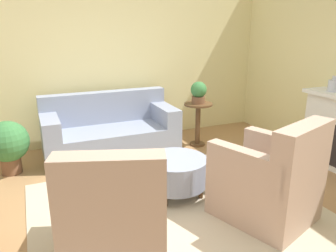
% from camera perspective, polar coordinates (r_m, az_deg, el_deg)
% --- Properties ---
extents(ground_plane, '(16.00, 16.00, 0.00)m').
position_cam_1_polar(ground_plane, '(3.60, 1.34, -14.19)').
color(ground_plane, '#AD7F51').
extents(wall_back, '(8.93, 0.12, 2.80)m').
position_cam_1_polar(wall_back, '(5.49, -9.89, 11.91)').
color(wall_back, beige).
rests_on(wall_back, ground_plane).
extents(rug, '(2.93, 2.39, 0.01)m').
position_cam_1_polar(rug, '(3.60, 1.34, -14.12)').
color(rug, beige).
rests_on(rug, ground_plane).
extents(couch, '(1.96, 0.90, 0.89)m').
position_cam_1_polar(couch, '(5.07, -10.07, -1.00)').
color(couch, '#8E99B2').
rests_on(couch, ground_plane).
extents(armchair_left, '(1.02, 1.08, 1.04)m').
position_cam_1_polar(armchair_left, '(2.75, -9.09, -15.49)').
color(armchair_left, tan).
rests_on(armchair_left, rug).
extents(armchair_right, '(1.02, 1.08, 1.04)m').
position_cam_1_polar(armchair_right, '(3.40, 17.35, -9.37)').
color(armchair_right, tan).
rests_on(armchair_right, rug).
extents(ottoman_table, '(0.72, 0.72, 0.43)m').
position_cam_1_polar(ottoman_table, '(3.75, 1.29, -7.89)').
color(ottoman_table, '#8E99B2').
rests_on(ottoman_table, rug).
extents(side_table, '(0.45, 0.45, 0.70)m').
position_cam_1_polar(side_table, '(5.26, 5.23, 1.43)').
color(side_table, brown).
rests_on(side_table, ground_plane).
extents(vase_mantel_near, '(0.16, 0.16, 0.21)m').
position_cam_1_polar(vase_mantel_near, '(4.92, 26.97, 6.34)').
color(vase_mantel_near, silver).
rests_on(vase_mantel_near, fireplace).
extents(potted_plant_on_side_table, '(0.25, 0.25, 0.34)m').
position_cam_1_polar(potted_plant_on_side_table, '(5.16, 5.35, 5.91)').
color(potted_plant_on_side_table, brown).
rests_on(potted_plant_on_side_table, side_table).
extents(potted_plant_floor, '(0.53, 0.53, 0.71)m').
position_cam_1_polar(potted_plant_floor, '(4.71, -26.10, -2.76)').
color(potted_plant_floor, brown).
rests_on(potted_plant_floor, ground_plane).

